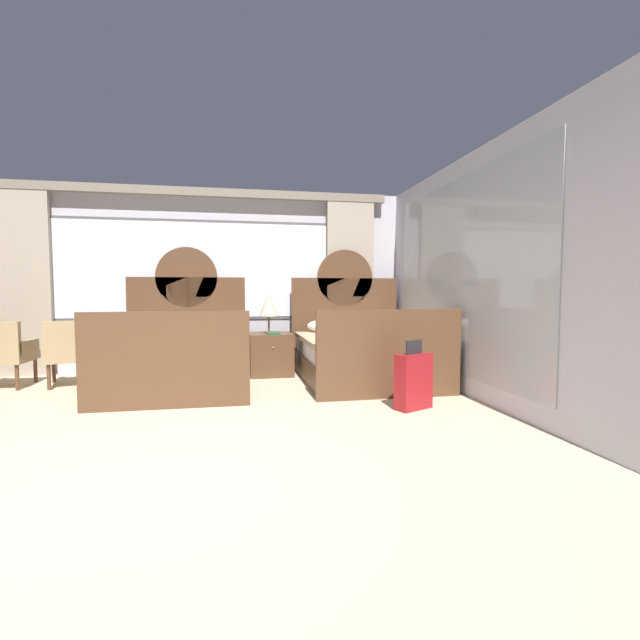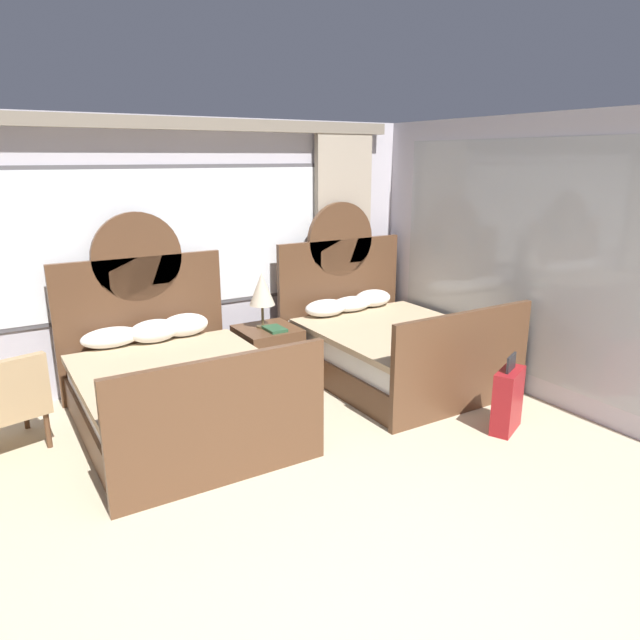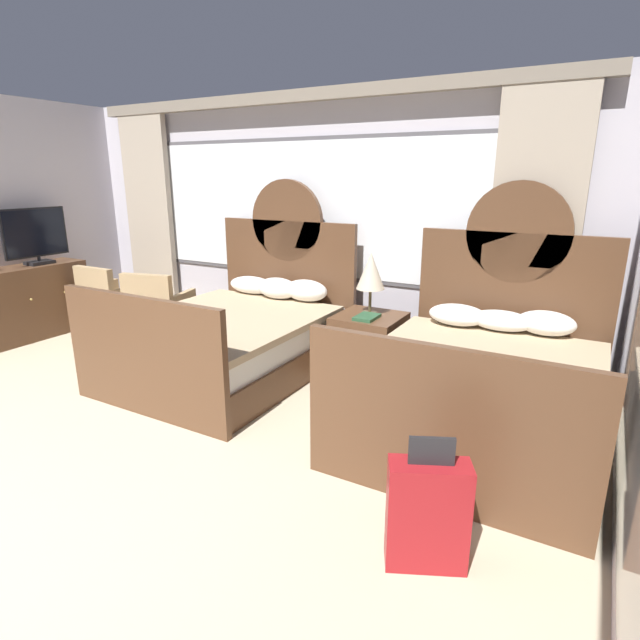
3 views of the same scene
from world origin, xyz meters
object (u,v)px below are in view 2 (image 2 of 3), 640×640
bed_near_window (176,388)px  armchair_by_window_left (2,400)px  book_on_nightstand (275,329)px  nightstand_between_beds (268,355)px  table_lamp_on_nightstand (262,290)px  bed_near_mirror (389,345)px  suitcase_on_floor (508,400)px

bed_near_window → armchair_by_window_left: bed_near_window is taller
bed_near_window → armchair_by_window_left: size_ratio=2.58×
bed_near_window → book_on_nightstand: bed_near_window is taller
bed_near_window → nightstand_between_beds: 1.30m
nightstand_between_beds → table_lamp_on_nightstand: table_lamp_on_nightstand is taller
bed_near_mirror → table_lamp_on_nightstand: size_ratio=3.68×
nightstand_between_beds → armchair_by_window_left: 2.51m
suitcase_on_floor → nightstand_between_beds: bearing=120.7°
table_lamp_on_nightstand → book_on_nightstand: 0.43m
bed_near_mirror → suitcase_on_floor: 1.57m
bed_near_mirror → armchair_by_window_left: (-3.66, 0.28, 0.09)m
bed_near_window → suitcase_on_floor: 2.89m
bed_near_mirror → book_on_nightstand: (-1.14, 0.44, 0.24)m
nightstand_between_beds → armchair_by_window_left: bearing=-173.6°
armchair_by_window_left → suitcase_on_floor: size_ratio=1.18×
armchair_by_window_left → suitcase_on_floor: 4.18m
bed_near_window → table_lamp_on_nightstand: (1.15, 0.61, 0.63)m
bed_near_mirror → book_on_nightstand: size_ratio=8.17×
bed_near_window → book_on_nightstand: (1.20, 0.44, 0.24)m
table_lamp_on_nightstand → armchair_by_window_left: bearing=-172.3°
suitcase_on_floor → armchair_by_window_left: bearing=153.8°
book_on_nightstand → bed_near_mirror: bearing=-21.0°
nightstand_between_beds → armchair_by_window_left: (-2.49, -0.28, 0.15)m
bed_near_window → table_lamp_on_nightstand: bearing=28.1°
book_on_nightstand → suitcase_on_floor: (1.23, -2.00, -0.32)m
nightstand_between_beds → armchair_by_window_left: size_ratio=0.75×
bed_near_window → nightstand_between_beds: (1.17, 0.56, -0.07)m
bed_near_window → table_lamp_on_nightstand: bed_near_window is taller
nightstand_between_beds → book_on_nightstand: book_on_nightstand is taller
nightstand_between_beds → bed_near_mirror: bearing=-25.5°
bed_near_mirror → suitcase_on_floor: bearing=-86.8°
bed_near_window → nightstand_between_beds: bed_near_window is taller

